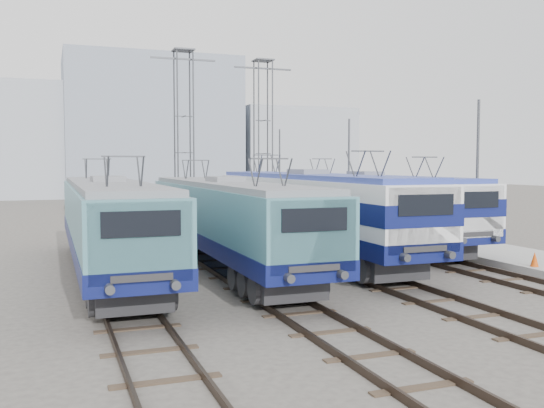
{
  "coord_description": "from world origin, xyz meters",
  "views": [
    {
      "loc": [
        -8.79,
        -19.54,
        4.25
      ],
      "look_at": [
        0.96,
        7.0,
        2.36
      ],
      "focal_mm": 40.0,
      "sensor_mm": 36.0,
      "label": 1
    }
  ],
  "objects": [
    {
      "name": "ground",
      "position": [
        0.0,
        0.0,
        0.0
      ],
      "size": [
        160.0,
        160.0,
        0.0
      ],
      "primitive_type": "plane",
      "color": "#514C47"
    },
    {
      "name": "platform",
      "position": [
        10.2,
        8.0,
        0.15
      ],
      "size": [
        4.0,
        70.0,
        0.3
      ],
      "primitive_type": "cube",
      "color": "#9E9E99",
      "rests_on": "ground"
    },
    {
      "name": "locomotive_far_left",
      "position": [
        -6.75,
        3.67,
        2.19
      ],
      "size": [
        2.77,
        17.5,
        3.29
      ],
      "color": "#0C134D",
      "rests_on": "ground"
    },
    {
      "name": "locomotive_center_left",
      "position": [
        -2.25,
        3.44,
        2.16
      ],
      "size": [
        2.74,
        17.29,
        3.25
      ],
      "color": "#0C134D",
      "rests_on": "ground"
    },
    {
      "name": "locomotive_center_right",
      "position": [
        2.25,
        5.62,
        2.36
      ],
      "size": [
        2.93,
        18.54,
        3.49
      ],
      "color": "#0C134D",
      "rests_on": "ground"
    },
    {
      "name": "locomotive_far_right",
      "position": [
        6.75,
        8.39,
        2.28
      ],
      "size": [
        2.82,
        17.83,
        3.35
      ],
      "color": "#0C134D",
      "rests_on": "ground"
    },
    {
      "name": "catenary_tower_west",
      "position": [
        0.0,
        22.0,
        6.64
      ],
      "size": [
        4.5,
        1.2,
        12.0
      ],
      "color": "#3F4247",
      "rests_on": "ground"
    },
    {
      "name": "catenary_tower_east",
      "position": [
        6.5,
        24.0,
        6.64
      ],
      "size": [
        4.5,
        1.2,
        12.0
      ],
      "color": "#3F4247",
      "rests_on": "ground"
    },
    {
      "name": "mast_front",
      "position": [
        8.6,
        2.0,
        3.5
      ],
      "size": [
        0.12,
        0.12,
        7.0
      ],
      "primitive_type": "cylinder",
      "color": "#3F4247",
      "rests_on": "ground"
    },
    {
      "name": "mast_mid",
      "position": [
        8.6,
        14.0,
        3.5
      ],
      "size": [
        0.12,
        0.12,
        7.0
      ],
      "primitive_type": "cylinder",
      "color": "#3F4247",
      "rests_on": "ground"
    },
    {
      "name": "mast_rear",
      "position": [
        8.6,
        26.0,
        3.5
      ],
      "size": [
        0.12,
        0.12,
        7.0
      ],
      "primitive_type": "cylinder",
      "color": "#3F4247",
      "rests_on": "ground"
    },
    {
      "name": "safety_cone",
      "position": [
        8.63,
        -1.4,
        0.59
      ],
      "size": [
        0.32,
        0.32,
        0.57
      ],
      "primitive_type": "cone",
      "color": "#CE470B",
      "rests_on": "platform"
    },
    {
      "name": "building_west",
      "position": [
        -14.0,
        62.0,
        7.0
      ],
      "size": [
        18.0,
        12.0,
        14.0
      ],
      "primitive_type": "cube",
      "color": "#A0A7B2",
      "rests_on": "ground"
    },
    {
      "name": "building_center",
      "position": [
        4.0,
        62.0,
        9.0
      ],
      "size": [
        22.0,
        14.0,
        18.0
      ],
      "primitive_type": "cube",
      "color": "#8590A2",
      "rests_on": "ground"
    },
    {
      "name": "building_east",
      "position": [
        24.0,
        62.0,
        6.0
      ],
      "size": [
        16.0,
        12.0,
        12.0
      ],
      "primitive_type": "cube",
      "color": "#A0A7B2",
      "rests_on": "ground"
    }
  ]
}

